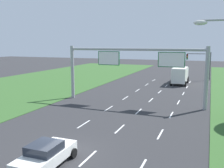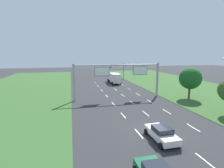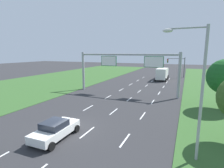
% 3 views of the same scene
% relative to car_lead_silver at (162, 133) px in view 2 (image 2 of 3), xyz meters
% --- Properties ---
extents(ground_plane, '(200.00, 200.00, 0.00)m').
position_rel_car_lead_silver_xyz_m(ground_plane, '(0.07, 1.94, -0.76)').
color(ground_plane, '#2D2D30').
extents(lane_dashes_inner_left, '(0.14, 56.40, 0.01)m').
position_rel_car_lead_silver_xyz_m(lane_dashes_inner_left, '(-1.68, 10.94, -0.76)').
color(lane_dashes_inner_left, white).
rests_on(lane_dashes_inner_left, ground_plane).
extents(lane_dashes_inner_right, '(0.14, 56.40, 0.01)m').
position_rel_car_lead_silver_xyz_m(lane_dashes_inner_right, '(1.82, 10.94, -0.76)').
color(lane_dashes_inner_right, white).
rests_on(lane_dashes_inner_right, ground_plane).
extents(lane_dashes_slip, '(0.14, 56.40, 0.01)m').
position_rel_car_lead_silver_xyz_m(lane_dashes_slip, '(5.32, 10.94, -0.76)').
color(lane_dashes_slip, white).
rests_on(lane_dashes_slip, ground_plane).
extents(car_lead_silver, '(2.19, 4.34, 1.49)m').
position_rel_car_lead_silver_xyz_m(car_lead_silver, '(0.00, 0.00, 0.00)').
color(car_lead_silver, white).
rests_on(car_lead_silver, ground_plane).
extents(box_truck, '(2.72, 7.63, 3.02)m').
position_rel_car_lead_silver_xyz_m(box_truck, '(3.74, 35.44, 0.89)').
color(box_truck, silver).
rests_on(box_truck, ground_plane).
extents(sign_gantry, '(17.24, 0.44, 7.00)m').
position_rel_car_lead_silver_xyz_m(sign_gantry, '(0.26, 17.40, 4.12)').
color(sign_gantry, '#9EA0A5').
rests_on(sign_gantry, ground_plane).
extents(traffic_light_mast, '(4.76, 0.49, 5.60)m').
position_rel_car_lead_silver_xyz_m(traffic_light_mast, '(6.79, 42.12, 3.11)').
color(traffic_light_mast, '#47494F').
rests_on(traffic_light_mast, ground_plane).
extents(roadside_tree_mid, '(4.24, 4.24, 6.19)m').
position_rel_car_lead_silver_xyz_m(roadside_tree_mid, '(13.78, 14.13, 3.29)').
color(roadside_tree_mid, '#513823').
rests_on(roadside_tree_mid, ground_plane).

